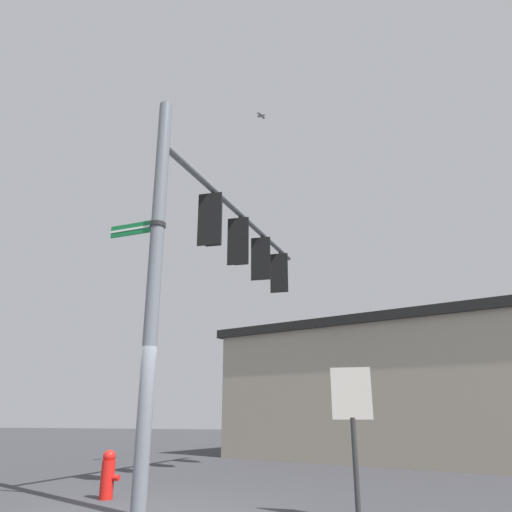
# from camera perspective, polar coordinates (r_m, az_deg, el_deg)

# --- Properties ---
(signal_pole) EXTENTS (0.24, 0.24, 7.16)m
(signal_pole) POSITION_cam_1_polar(r_m,az_deg,el_deg) (8.41, -12.02, -3.16)
(signal_pole) COLOR slate
(signal_pole) RESTS_ON ground
(mast_arm) EXTENTS (1.14, 7.48, 0.16)m
(mast_arm) POSITION_cam_1_polar(r_m,az_deg,el_deg) (12.42, -1.57, 4.72)
(mast_arm) COLOR slate
(traffic_light_nearest_pole) EXTENTS (0.54, 0.49, 1.31)m
(traffic_light_nearest_pole) POSITION_cam_1_polar(r_m,az_deg,el_deg) (10.73, -5.18, 4.08)
(traffic_light_nearest_pole) COLOR black
(traffic_light_mid_inner) EXTENTS (0.54, 0.49, 1.31)m
(traffic_light_mid_inner) POSITION_cam_1_polar(r_m,az_deg,el_deg) (12.02, -1.89, 1.54)
(traffic_light_mid_inner) COLOR black
(traffic_light_mid_outer) EXTENTS (0.54, 0.49, 1.31)m
(traffic_light_mid_outer) POSITION_cam_1_polar(r_m,az_deg,el_deg) (13.35, 0.75, -0.51)
(traffic_light_mid_outer) COLOR black
(traffic_light_arm_end) EXTENTS (0.54, 0.49, 1.31)m
(traffic_light_arm_end) POSITION_cam_1_polar(r_m,az_deg,el_deg) (14.72, 2.91, -2.18)
(traffic_light_arm_end) COLOR black
(street_name_sign) EXTENTS (1.14, 0.29, 0.22)m
(street_name_sign) POSITION_cam_1_polar(r_m,az_deg,el_deg) (8.89, -13.07, 3.35)
(street_name_sign) COLOR #147238
(bird_flying) EXTENTS (0.29, 0.46, 0.12)m
(bird_flying) POSITION_cam_1_polar(r_m,az_deg,el_deg) (15.12, 0.61, 16.33)
(bird_flying) COLOR gray
(storefront_building) EXTENTS (12.90, 10.97, 4.44)m
(storefront_building) POSITION_cam_1_polar(r_m,az_deg,el_deg) (18.64, 16.65, -15.07)
(storefront_building) COLOR #A89E89
(storefront_building) RESTS_ON ground
(fire_hydrant) EXTENTS (0.35, 0.24, 0.82)m
(fire_hydrant) POSITION_cam_1_polar(r_m,az_deg,el_deg) (9.91, -17.14, -23.47)
(fire_hydrant) COLOR red
(fire_hydrant) RESTS_ON ground
(historical_marker) EXTENTS (0.60, 0.08, 2.13)m
(historical_marker) POSITION_cam_1_polar(r_m,az_deg,el_deg) (7.70, 11.40, -18.22)
(historical_marker) COLOR #333333
(historical_marker) RESTS_ON ground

